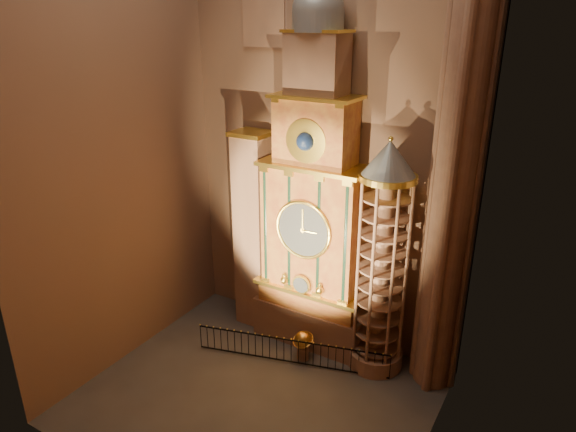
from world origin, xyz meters
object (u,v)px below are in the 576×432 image
Objects in this scene: portrait_tower at (254,231)px; celestial_globe at (303,343)px; astronomical_clock at (314,215)px; iron_railing at (291,351)px; stair_turret at (382,262)px.

celestial_globe is (3.84, -1.70, -4.27)m from portrait_tower.
astronomical_clock is 6.42m from iron_railing.
stair_turret is (3.50, -0.26, -1.41)m from astronomical_clock.
astronomical_clock is 1.55× the size of stair_turret.
iron_railing is (-0.28, -0.62, -0.20)m from celestial_globe.
portrait_tower is 0.94× the size of stair_turret.
portrait_tower reaches higher than iron_railing.
iron_railing is (-3.34, -2.03, -4.58)m from stair_turret.
stair_turret is at bearing 31.29° from iron_railing.
iron_railing is at bearing -114.56° from celestial_globe.
stair_turret is at bearing -4.30° from astronomical_clock.
portrait_tower is 6.93× the size of celestial_globe.
celestial_globe is at bearing -75.38° from astronomical_clock.
stair_turret reaches higher than portrait_tower.
portrait_tower is (-3.40, 0.02, -1.53)m from astronomical_clock.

